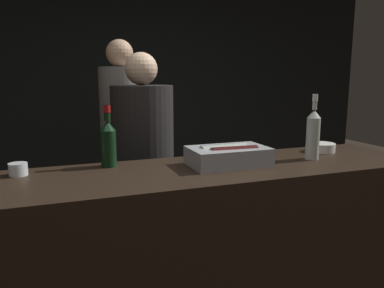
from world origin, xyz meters
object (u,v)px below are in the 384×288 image
white_wine_bottle (313,133)px  bowl_white (321,147)px  person_in_hoodie (122,139)px  person_blond_tee (143,166)px  ice_bin_with_bottles (228,155)px  red_wine_bottle_burgundy (108,142)px  candle_votive (18,169)px

white_wine_bottle → bowl_white: bearing=39.0°
bowl_white → person_in_hoodie: size_ratio=0.09×
bowl_white → white_wine_bottle: bearing=-141.0°
person_blond_tee → ice_bin_with_bottles: bearing=97.5°
ice_bin_with_bottles → red_wine_bottle_burgundy: red_wine_bottle_burgundy is taller
ice_bin_with_bottles → white_wine_bottle: white_wine_bottle is taller
bowl_white → white_wine_bottle: size_ratio=0.45×
white_wine_bottle → ice_bin_with_bottles: bearing=176.5°
candle_votive → person_in_hoodie: bearing=59.6°
bowl_white → candle_votive: candle_votive is taller
ice_bin_with_bottles → white_wine_bottle: bearing=-3.5°
candle_votive → bowl_white: bearing=-1.0°
red_wine_bottle_burgundy → candle_votive: bearing=-175.1°
bowl_white → candle_votive: bearing=179.0°
bowl_white → white_wine_bottle: white_wine_bottle is taller
ice_bin_with_bottles → red_wine_bottle_burgundy: (-0.57, 0.18, 0.08)m
red_wine_bottle_burgundy → white_wine_bottle: white_wine_bottle is taller
person_blond_tee → bowl_white: bearing=134.3°
red_wine_bottle_burgundy → person_in_hoodie: (0.26, 1.11, -0.18)m
ice_bin_with_bottles → candle_votive: (-0.99, 0.15, -0.02)m
bowl_white → red_wine_bottle_burgundy: (-1.25, 0.06, 0.10)m
red_wine_bottle_burgundy → white_wine_bottle: (1.07, -0.21, 0.02)m
person_blond_tee → red_wine_bottle_burgundy: bearing=47.5°
bowl_white → red_wine_bottle_burgundy: 1.26m
ice_bin_with_bottles → white_wine_bottle: (0.49, -0.03, 0.09)m
person_in_hoodie → bowl_white: bearing=140.9°
red_wine_bottle_burgundy → white_wine_bottle: size_ratio=0.87×
bowl_white → candle_votive: (-1.67, 0.03, 0.00)m
ice_bin_with_bottles → person_in_hoodie: (-0.32, 1.29, -0.10)m
red_wine_bottle_burgundy → person_in_hoodie: 1.15m
red_wine_bottle_burgundy → white_wine_bottle: bearing=-11.3°
bowl_white → person_blond_tee: (-0.96, 0.60, -0.17)m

